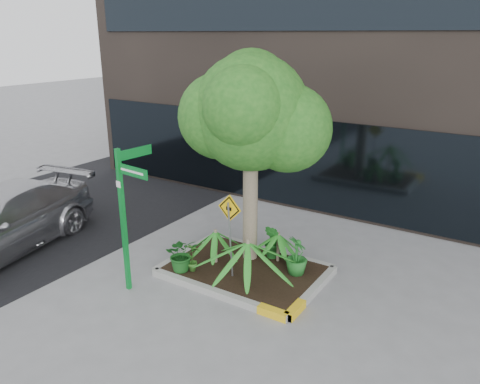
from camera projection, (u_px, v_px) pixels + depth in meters
The scene contains 13 objects.
ground at pixel (230, 277), 9.99m from camera, with size 80.00×80.00×0.00m, color gray.
asphalt_road at pixel (40, 216), 13.30m from camera, with size 7.00×80.00×0.01m, color black.
planter at pixel (245, 270), 10.06m from camera, with size 3.35×2.36×0.15m.
tree at pixel (251, 113), 9.52m from camera, with size 3.10×2.75×4.66m.
palm_front at pixel (248, 243), 8.92m from camera, with size 1.19×1.19×1.33m.
palm_left at pixel (215, 232), 10.09m from camera, with size 0.87×0.87×0.97m.
palm_back at pixel (278, 234), 10.17m from camera, with size 0.77×0.77×0.86m.
shrub_a at pixel (182, 254), 9.85m from camera, with size 0.68×0.68×0.75m, color #17531A.
shrub_b at pixel (297, 256), 9.70m from camera, with size 0.45×0.45×0.81m, color #216E26.
shrub_c at pixel (193, 257), 9.83m from camera, with size 0.35×0.35×0.66m, color #377724.
shrub_d at pixel (273, 241), 10.37m from camera, with size 0.45×0.45×0.81m, color #1E6921.
street_sign_post at pixel (126, 205), 8.97m from camera, with size 0.86×0.90×2.92m.
cattle_sign at pixel (230, 223), 9.28m from camera, with size 0.56×0.17×1.81m.
Camera 1 is at (4.97, -7.35, 4.93)m, focal length 35.00 mm.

